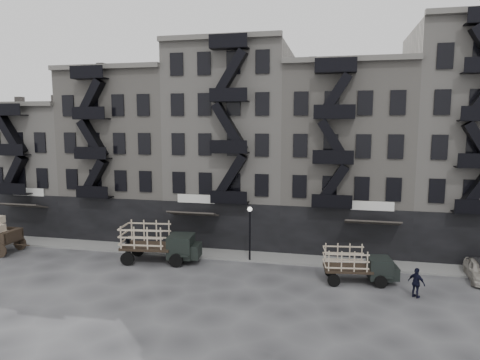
% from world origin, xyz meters
% --- Properties ---
extents(ground, '(140.00, 140.00, 0.00)m').
position_xyz_m(ground, '(0.00, 0.00, 0.00)').
color(ground, '#38383A').
rests_on(ground, ground).
extents(sidewalk, '(55.00, 2.50, 0.15)m').
position_xyz_m(sidewalk, '(0.00, 3.75, 0.07)').
color(sidewalk, slate).
rests_on(sidewalk, ground).
extents(building_west, '(10.00, 11.35, 13.20)m').
position_xyz_m(building_west, '(-20.00, 9.83, 6.00)').
color(building_west, '#9B968F').
rests_on(building_west, ground).
extents(building_midwest, '(10.00, 11.35, 16.20)m').
position_xyz_m(building_midwest, '(-10.00, 9.83, 7.50)').
color(building_midwest, gray).
rests_on(building_midwest, ground).
extents(building_center, '(10.00, 11.35, 18.20)m').
position_xyz_m(building_center, '(-0.00, 9.82, 8.50)').
color(building_center, '#9B968F').
rests_on(building_center, ground).
extents(building_mideast, '(10.00, 11.35, 16.20)m').
position_xyz_m(building_mideast, '(10.00, 9.83, 7.50)').
color(building_mideast, gray).
rests_on(building_mideast, ground).
extents(building_east, '(10.00, 11.35, 19.20)m').
position_xyz_m(building_east, '(20.00, 9.82, 9.00)').
color(building_east, '#9B968F').
rests_on(building_east, ground).
extents(lamp_post, '(0.36, 0.36, 4.28)m').
position_xyz_m(lamp_post, '(3.00, 2.60, 2.78)').
color(lamp_post, black).
rests_on(lamp_post, ground).
extents(stake_truck_west, '(6.12, 2.99, 2.97)m').
position_xyz_m(stake_truck_west, '(-3.79, 1.14, 1.70)').
color(stake_truck_west, black).
rests_on(stake_truck_west, ground).
extents(stake_truck_east, '(4.95, 2.49, 2.39)m').
position_xyz_m(stake_truck_east, '(10.83, 0.02, 1.36)').
color(stake_truck_east, black).
rests_on(stake_truck_east, ground).
extents(pedestrian_mid, '(1.02, 0.92, 1.73)m').
position_xyz_m(pedestrian_mid, '(-6.41, 1.21, 0.86)').
color(pedestrian_mid, black).
rests_on(pedestrian_mid, ground).
extents(policeman, '(1.12, 1.04, 1.85)m').
position_xyz_m(policeman, '(14.19, -1.79, 0.92)').
color(policeman, black).
rests_on(policeman, ground).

